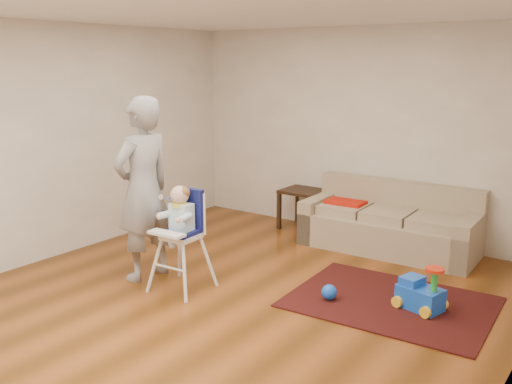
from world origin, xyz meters
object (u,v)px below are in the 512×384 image
Objects in this scene: side_table at (303,209)px; toy_ball at (329,292)px; high_chair at (181,240)px; adult at (143,189)px; ride_on_toy at (421,286)px; sofa at (389,218)px.

toy_ball is at bearing -53.17° from side_table.
side_table is 3.65× the size of toy_ball.
high_chair reaches higher than toy_ball.
side_table is 2.61m from high_chair.
high_chair is at bearing -86.99° from side_table.
ride_on_toy is at bearing 111.76° from adult.
side_table is at bearing 89.74° from high_chair.
toy_ball is 0.08× the size of adult.
high_chair is (-1.20, -2.37, 0.12)m from sofa.
adult is (-1.74, -2.35, 0.56)m from sofa.
high_chair is at bearing -155.94° from toy_ball.
sofa is 2.98m from adult.
toy_ball is at bearing 110.35° from adult.
adult reaches higher than ride_on_toy.
high_chair is at bearing -143.06° from ride_on_toy.
sofa is 1.74m from ride_on_toy.
sofa reaches higher than toy_ball.
ride_on_toy is (2.27, -1.68, -0.04)m from side_table.
sofa is 1.95× the size of high_chair.
side_table is at bearing 174.42° from adult.
side_table is at bearing 157.26° from ride_on_toy.
high_chair is (0.14, -2.60, 0.25)m from side_table.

